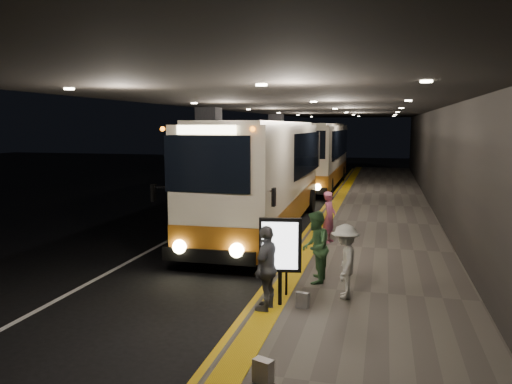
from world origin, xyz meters
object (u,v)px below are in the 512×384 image
at_px(passenger_waiting_green, 315,247).
at_px(passenger_boarding, 329,217).
at_px(passenger_waiting_grey, 267,268).
at_px(info_sign, 280,247).
at_px(bag_polka, 302,300).
at_px(stanchion_post, 286,269).
at_px(coach_second, 319,158).
at_px(bag_plain, 263,371).
at_px(passenger_waiting_white, 345,261).
at_px(coach_main, 264,180).

bearing_deg(passenger_waiting_green, passenger_boarding, -177.65).
relative_size(passenger_waiting_grey, info_sign, 0.94).
relative_size(bag_polka, stanchion_post, 0.27).
bearing_deg(info_sign, coach_second, 85.10).
bearing_deg(passenger_waiting_grey, bag_plain, 21.15).
bearing_deg(passenger_waiting_white, coach_main, -156.86).
xyz_separation_m(bag_polka, stanchion_post, (-0.45, 0.63, 0.41)).
xyz_separation_m(passenger_waiting_green, passenger_waiting_white, (0.74, -0.85, -0.05)).
height_order(passenger_boarding, stanchion_post, passenger_boarding).
bearing_deg(passenger_boarding, bag_polka, -167.95).
distance_m(coach_main, bag_polka, 8.35).
bearing_deg(passenger_waiting_green, stanchion_post, -23.15).
distance_m(coach_main, passenger_waiting_white, 7.78).
bearing_deg(stanchion_post, bag_plain, -84.07).
bearing_deg(bag_polka, info_sign, 177.57).
bearing_deg(bag_plain, coach_second, 95.54).
distance_m(passenger_waiting_green, passenger_waiting_grey, 2.06).
xyz_separation_m(coach_main, stanchion_post, (2.20, -7.14, -1.08)).
height_order(passenger_waiting_green, info_sign, info_sign).
bearing_deg(passenger_boarding, passenger_waiting_white, -159.13).
relative_size(passenger_waiting_white, info_sign, 0.87).
relative_size(passenger_waiting_green, info_sign, 0.93).
xyz_separation_m(passenger_waiting_grey, info_sign, (0.20, 0.29, 0.36)).
distance_m(passenger_boarding, info_sign, 5.76).
bearing_deg(bag_polka, passenger_waiting_green, 89.55).
bearing_deg(coach_main, passenger_waiting_green, -68.32).
bearing_deg(passenger_waiting_white, passenger_boarding, -173.12).
distance_m(coach_second, bag_plain, 23.85).
height_order(passenger_waiting_green, passenger_waiting_grey, passenger_waiting_grey).
relative_size(passenger_boarding, passenger_waiting_grey, 0.94).
height_order(coach_main, bag_polka, coach_main).
height_order(passenger_waiting_grey, bag_polka, passenger_waiting_grey).
height_order(bag_plain, stanchion_post, stanchion_post).
height_order(info_sign, stanchion_post, info_sign).
distance_m(passenger_boarding, passenger_waiting_white, 4.99).
bearing_deg(info_sign, passenger_waiting_grey, -134.65).
relative_size(coach_second, info_sign, 6.66).
bearing_deg(coach_main, passenger_waiting_grey, -78.02).
bearing_deg(info_sign, bag_plain, -92.84).
relative_size(coach_main, coach_second, 1.02).
relative_size(passenger_waiting_grey, stanchion_post, 1.48).
relative_size(coach_main, bag_polka, 39.05).
distance_m(coach_second, bag_polka, 20.86).
bearing_deg(coach_second, passenger_boarding, -81.46).
relative_size(coach_second, passenger_waiting_grey, 7.05).
bearing_deg(coach_main, bag_plain, -78.46).
height_order(passenger_waiting_green, bag_polka, passenger_waiting_green).
relative_size(coach_main, passenger_boarding, 7.67).
bearing_deg(passenger_waiting_grey, coach_second, -166.33).
height_order(bag_polka, bag_plain, bag_plain).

